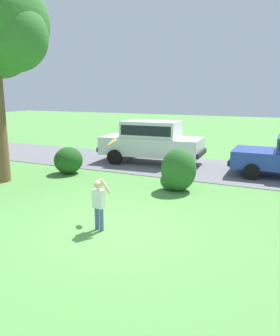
# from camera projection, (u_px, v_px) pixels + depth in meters

# --- Properties ---
(ground_plane) EXTENTS (80.00, 80.00, 0.00)m
(ground_plane) POSITION_uv_depth(u_px,v_px,m) (114.00, 228.00, 8.05)
(ground_plane) COLOR #518E42
(driveway_strip) EXTENTS (28.00, 4.40, 0.02)m
(driveway_strip) POSITION_uv_depth(u_px,v_px,m) (196.00, 168.00, 14.36)
(driveway_strip) COLOR slate
(driveway_strip) RESTS_ON ground
(shrub_near_tree) EXTENTS (1.10, 1.19, 1.06)m
(shrub_near_tree) POSITION_uv_depth(u_px,v_px,m) (68.00, 160.00, 13.34)
(shrub_near_tree) COLOR #1E511C
(shrub_near_tree) RESTS_ON ground
(shrub_centre_left) EXTENTS (1.18, 1.16, 1.40)m
(shrub_centre_left) POSITION_uv_depth(u_px,v_px,m) (177.00, 171.00, 10.97)
(shrub_centre_left) COLOR #286023
(shrub_centre_left) RESTS_ON ground
(parked_suv) EXTENTS (4.80, 2.32, 1.92)m
(parked_suv) POSITION_uv_depth(u_px,v_px,m) (151.00, 140.00, 15.16)
(parked_suv) COLOR white
(parked_suv) RESTS_ON ground
(child_thrower) EXTENTS (0.47, 0.24, 1.29)m
(child_thrower) POSITION_uv_depth(u_px,v_px,m) (99.00, 201.00, 7.76)
(child_thrower) COLOR #4C608C
(child_thrower) RESTS_ON ground
(frisbee) EXTENTS (0.30, 0.27, 0.25)m
(frisbee) POSITION_uv_depth(u_px,v_px,m) (112.00, 142.00, 8.53)
(frisbee) COLOR orange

